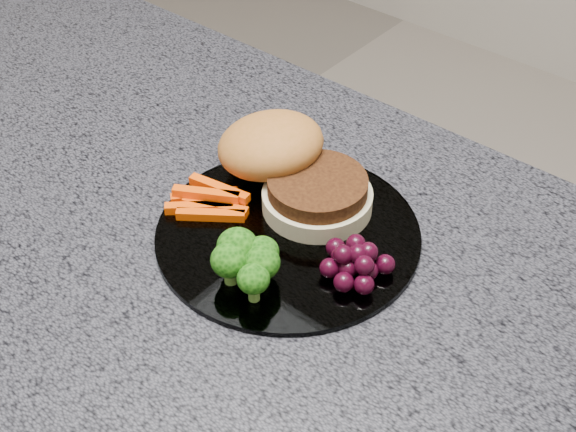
% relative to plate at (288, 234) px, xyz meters
% --- Properties ---
extents(countertop, '(1.20, 0.60, 0.04)m').
position_rel_plate_xyz_m(countertop, '(-0.06, -0.04, -0.02)').
color(countertop, '#44454E').
rests_on(countertop, island_cabinet).
extents(plate, '(0.26, 0.26, 0.01)m').
position_rel_plate_xyz_m(plate, '(0.00, 0.00, 0.00)').
color(plate, white).
rests_on(plate, countertop).
extents(burger, '(0.19, 0.13, 0.06)m').
position_rel_plate_xyz_m(burger, '(-0.05, 0.05, 0.03)').
color(burger, '#C7BB8C').
rests_on(burger, plate).
extents(carrot_sticks, '(0.08, 0.07, 0.02)m').
position_rel_plate_xyz_m(carrot_sticks, '(-0.08, -0.02, 0.01)').
color(carrot_sticks, '#F34A04').
rests_on(carrot_sticks, plate).
extents(broccoli, '(0.07, 0.06, 0.05)m').
position_rel_plate_xyz_m(broccoli, '(0.01, -0.07, 0.03)').
color(broccoli, '#679C38').
rests_on(broccoli, plate).
extents(grape_bunch, '(0.07, 0.06, 0.03)m').
position_rel_plate_xyz_m(grape_bunch, '(0.08, -0.01, 0.02)').
color(grape_bunch, black).
rests_on(grape_bunch, plate).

